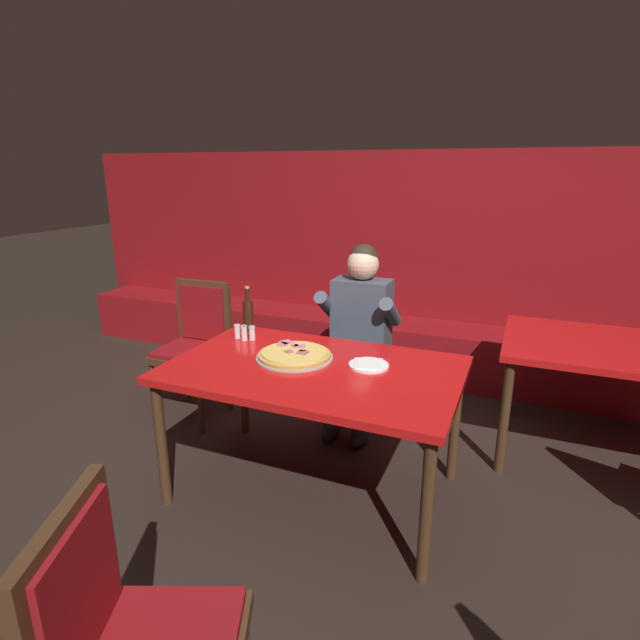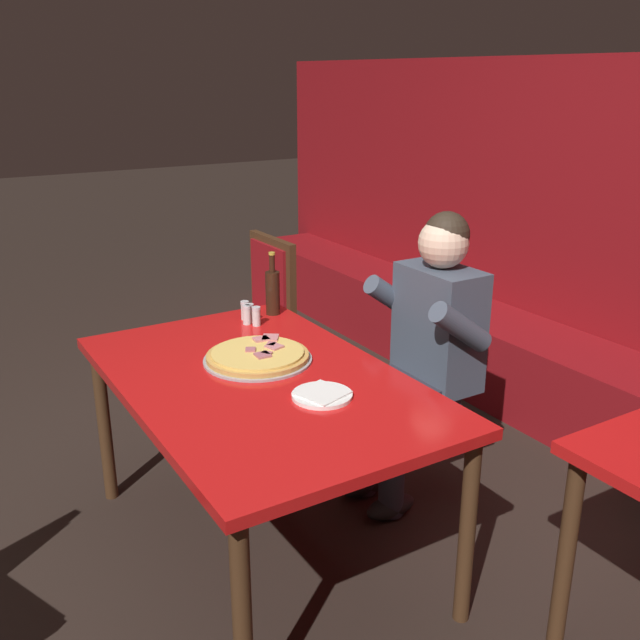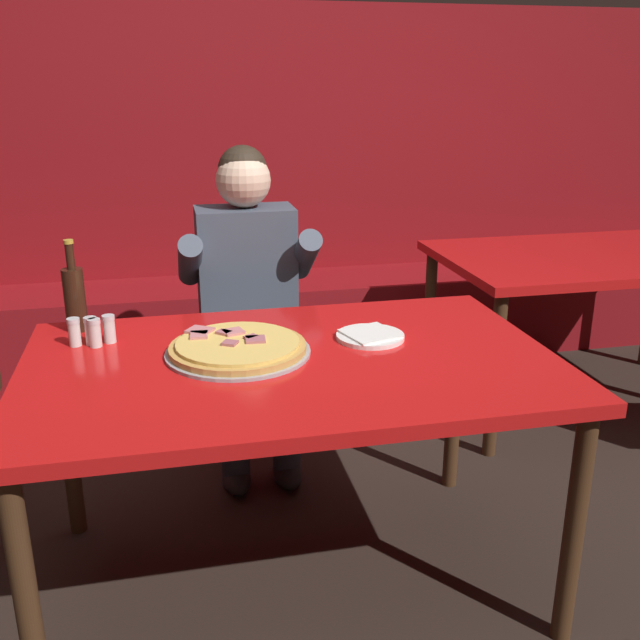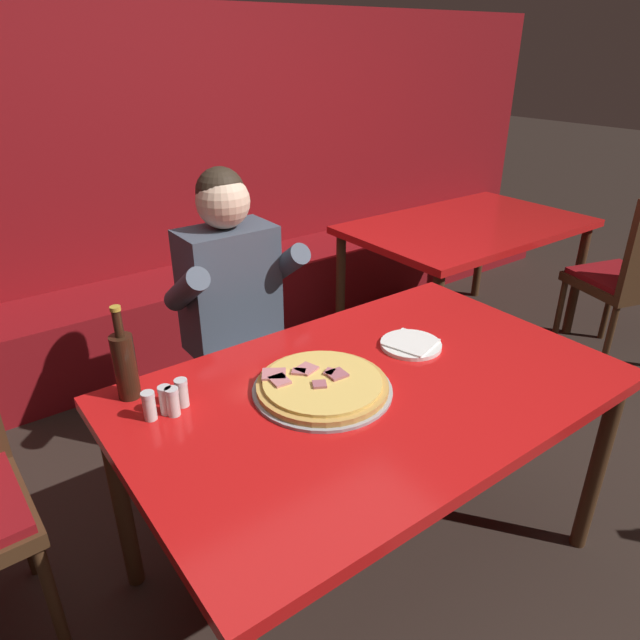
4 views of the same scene
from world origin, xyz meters
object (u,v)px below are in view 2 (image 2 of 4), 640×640
(plate_white_paper, at_px, (322,395))
(beer_bottle, at_px, (273,291))
(shaker_oregano, at_px, (247,316))
(shaker_black_pepper, at_px, (250,314))
(main_dining_table, at_px, (260,395))
(diner_seated_blue_shirt, at_px, (422,347))
(shaker_parmesan, at_px, (256,317))
(shaker_red_pepper_flakes, at_px, (245,311))
(dining_chair_near_left, at_px, (254,313))
(pizza, at_px, (258,356))

(plate_white_paper, xyz_separation_m, beer_bottle, (-0.88, 0.28, 0.10))
(beer_bottle, xyz_separation_m, shaker_oregano, (0.07, -0.17, -0.07))
(shaker_black_pepper, bearing_deg, beer_bottle, 110.47)
(main_dining_table, bearing_deg, beer_bottle, 148.17)
(main_dining_table, distance_m, shaker_black_pepper, 0.62)
(diner_seated_blue_shirt, bearing_deg, shaker_parmesan, -132.21)
(plate_white_paper, height_order, shaker_black_pepper, shaker_black_pepper)
(shaker_red_pepper_flakes, bearing_deg, shaker_oregano, -18.26)
(shaker_black_pepper, height_order, shaker_oregano, same)
(main_dining_table, distance_m, beer_bottle, 0.75)
(shaker_parmesan, bearing_deg, diner_seated_blue_shirt, 47.79)
(shaker_red_pepper_flakes, relative_size, shaker_black_pepper, 1.00)
(shaker_parmesan, height_order, dining_chair_near_left, dining_chair_near_left)
(pizza, bearing_deg, shaker_parmesan, 154.23)
(shaker_red_pepper_flakes, bearing_deg, main_dining_table, -21.23)
(shaker_black_pepper, bearing_deg, shaker_red_pepper_flakes, -179.63)
(shaker_red_pepper_flakes, xyz_separation_m, diner_seated_blue_shirt, (0.59, 0.55, -0.09))
(plate_white_paper, xyz_separation_m, shaker_parmesan, (-0.78, 0.14, 0.03))
(pizza, height_order, dining_chair_near_left, dining_chair_near_left)
(shaker_parmesan, bearing_deg, dining_chair_near_left, 155.07)
(dining_chair_near_left, bearing_deg, shaker_parmesan, -24.93)
(beer_bottle, height_order, shaker_parmesan, beer_bottle)
(main_dining_table, xyz_separation_m, pizza, (-0.15, 0.07, 0.09))
(shaker_red_pepper_flakes, distance_m, shaker_parmesan, 0.10)
(dining_chair_near_left, bearing_deg, main_dining_table, -25.23)
(beer_bottle, distance_m, shaker_oregano, 0.19)
(main_dining_table, relative_size, shaker_oregano, 17.58)
(shaker_red_pepper_flakes, height_order, dining_chair_near_left, dining_chair_near_left)
(main_dining_table, height_order, plate_white_paper, plate_white_paper)
(pizza, bearing_deg, shaker_oregano, 159.78)
(pizza, distance_m, beer_bottle, 0.58)
(shaker_black_pepper, bearing_deg, diner_seated_blue_shirt, 45.30)
(plate_white_paper, distance_m, diner_seated_blue_shirt, 0.74)
(shaker_parmesan, bearing_deg, plate_white_paper, -10.04)
(beer_bottle, bearing_deg, shaker_parmesan, -52.52)
(shaker_parmesan, bearing_deg, beer_bottle, 127.48)
(plate_white_paper, height_order, shaker_oregano, shaker_oregano)
(shaker_oregano, height_order, diner_seated_blue_shirt, diner_seated_blue_shirt)
(diner_seated_blue_shirt, xyz_separation_m, dining_chair_near_left, (-1.14, -0.24, -0.13))
(shaker_red_pepper_flakes, distance_m, diner_seated_blue_shirt, 0.81)
(plate_white_paper, height_order, shaker_red_pepper_flakes, shaker_red_pepper_flakes)
(main_dining_table, height_order, shaker_red_pepper_flakes, shaker_red_pepper_flakes)
(pizza, xyz_separation_m, shaker_oregano, (-0.41, 0.15, 0.02))
(shaker_black_pepper, xyz_separation_m, shaker_oregano, (0.01, -0.02, 0.00))
(plate_white_paper, bearing_deg, shaker_parmesan, 169.96)
(shaker_parmesan, distance_m, diner_seated_blue_shirt, 0.73)
(shaker_black_pepper, distance_m, diner_seated_blue_shirt, 0.77)
(main_dining_table, distance_m, shaker_oregano, 0.60)
(pizza, bearing_deg, shaker_black_pepper, 157.92)
(main_dining_table, distance_m, plate_white_paper, 0.30)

